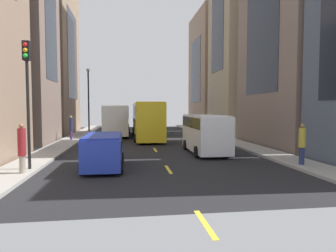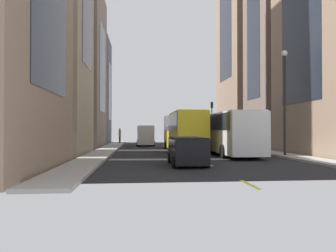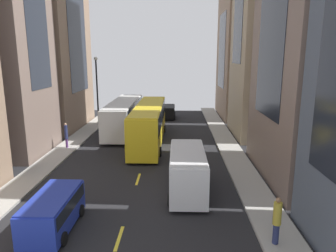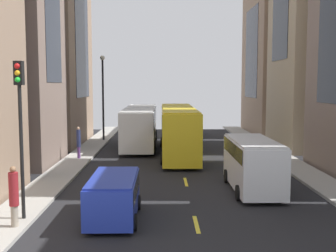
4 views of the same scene
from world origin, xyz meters
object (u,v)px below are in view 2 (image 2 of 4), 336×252
(pedestrian_walking_far, at_px, (120,135))
(pedestrian_crossing_near, at_px, (245,137))
(city_bus_white, at_px, (226,130))
(streetcar_yellow, at_px, (182,129))
(traffic_light_near_corner, at_px, (212,114))
(car_black_0, at_px, (187,149))
(pedestrian_waiting_curb, at_px, (211,135))
(car_blue_1, at_px, (189,137))
(delivery_van_white, at_px, (145,134))

(pedestrian_walking_far, distance_m, pedestrian_crossing_near, 19.89)
(city_bus_white, bearing_deg, streetcar_yellow, -54.09)
(pedestrian_crossing_near, bearing_deg, traffic_light_near_corner, 64.41)
(car_black_0, height_order, pedestrian_waiting_curb, pedestrian_waiting_curb)
(car_black_0, relative_size, car_blue_1, 0.98)
(car_blue_1, bearing_deg, car_black_0, 80.73)
(car_blue_1, xyz_separation_m, pedestrian_walking_far, (10.07, -1.06, 0.27))
(delivery_van_white, relative_size, car_black_0, 1.42)
(pedestrian_crossing_near, bearing_deg, pedestrian_waiting_curb, 64.21)
(car_blue_1, height_order, traffic_light_near_corner, traffic_light_near_corner)
(city_bus_white, xyz_separation_m, traffic_light_near_corner, (-3.50, -20.11, 2.32))
(city_bus_white, relative_size, car_black_0, 3.01)
(delivery_van_white, height_order, car_blue_1, delivery_van_white)
(car_black_0, height_order, pedestrian_walking_far, pedestrian_walking_far)
(car_black_0, bearing_deg, pedestrian_walking_far, -79.09)
(pedestrian_crossing_near, bearing_deg, pedestrian_walking_far, 107.07)
(car_black_0, distance_m, pedestrian_walking_far, 29.29)
(pedestrian_walking_far, xyz_separation_m, traffic_light_near_corner, (-13.52, 0.77, 3.05))
(car_blue_1, height_order, pedestrian_waiting_curb, pedestrian_waiting_curb)
(delivery_van_white, bearing_deg, pedestrian_walking_far, -56.27)
(delivery_van_white, relative_size, pedestrian_waiting_curb, 2.58)
(streetcar_yellow, relative_size, pedestrian_crossing_near, 6.03)
(delivery_van_white, xyz_separation_m, car_blue_1, (-6.43, -4.39, -0.50))
(streetcar_yellow, bearing_deg, pedestrian_waiting_curb, -111.56)
(delivery_van_white, xyz_separation_m, pedestrian_waiting_curb, (-9.90, -5.60, -0.18))
(delivery_van_white, bearing_deg, car_blue_1, -145.69)
(city_bus_white, distance_m, pedestrian_crossing_near, 7.86)
(city_bus_white, distance_m, delivery_van_white, 16.71)
(pedestrian_crossing_near, distance_m, traffic_light_near_corner, 13.70)
(streetcar_yellow, height_order, car_blue_1, streetcar_yellow)
(pedestrian_waiting_curb, relative_size, traffic_light_near_corner, 0.37)
(pedestrian_crossing_near, bearing_deg, streetcar_yellow, 171.53)
(pedestrian_waiting_curb, bearing_deg, car_blue_1, -17.69)
(delivery_van_white, bearing_deg, streetcar_yellow, 106.38)
(car_black_0, xyz_separation_m, pedestrian_crossing_near, (-8.45, -14.62, 0.38))
(car_black_0, relative_size, pedestrian_waiting_curb, 1.81)
(city_bus_white, height_order, streetcar_yellow, streetcar_yellow)
(streetcar_yellow, bearing_deg, pedestrian_walking_far, -67.39)
(delivery_van_white, xyz_separation_m, car_black_0, (-1.91, 23.31, -0.56))
(traffic_light_near_corner, bearing_deg, pedestrian_walking_far, -3.27)
(pedestrian_crossing_near, height_order, traffic_light_near_corner, traffic_light_near_corner)
(city_bus_white, bearing_deg, car_blue_1, -90.14)
(streetcar_yellow, bearing_deg, pedestrian_crossing_near, -160.83)
(streetcar_yellow, relative_size, delivery_van_white, 2.32)
(car_blue_1, xyz_separation_m, traffic_light_near_corner, (-3.45, -0.28, 3.31))
(pedestrian_walking_far, bearing_deg, car_black_0, -10.11)
(streetcar_yellow, height_order, pedestrian_waiting_curb, streetcar_yellow)
(car_blue_1, relative_size, pedestrian_crossing_near, 1.86)
(car_black_0, bearing_deg, delivery_van_white, -85.32)
(city_bus_white, bearing_deg, pedestrian_crossing_near, -120.50)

